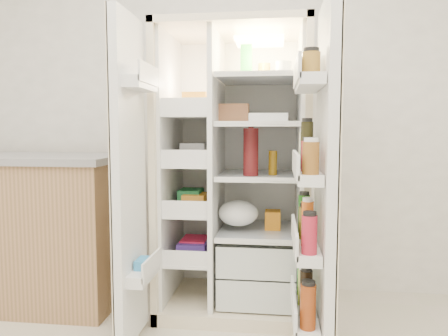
# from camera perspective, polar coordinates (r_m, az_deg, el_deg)

# --- Properties ---
(wall_back) EXTENTS (4.00, 0.02, 2.70)m
(wall_back) POSITION_cam_1_polar(r_m,az_deg,el_deg) (3.11, 0.49, 8.56)
(wall_back) COLOR white
(wall_back) RESTS_ON floor
(refrigerator) EXTENTS (0.92, 0.70, 1.80)m
(refrigerator) POSITION_cam_1_polar(r_m,az_deg,el_deg) (2.78, 1.79, -3.57)
(refrigerator) COLOR beige
(refrigerator) RESTS_ON floor
(freezer_door) EXTENTS (0.15, 0.40, 1.72)m
(freezer_door) POSITION_cam_1_polar(r_m,az_deg,el_deg) (2.29, -12.56, -1.86)
(freezer_door) COLOR white
(freezer_door) RESTS_ON floor
(fridge_door) EXTENTS (0.17, 0.58, 1.72)m
(fridge_door) POSITION_cam_1_polar(r_m,az_deg,el_deg) (2.08, 12.93, -3.05)
(fridge_door) COLOR white
(fridge_door) RESTS_ON floor
(kitchen_counter) EXTENTS (1.38, 0.73, 1.00)m
(kitchen_counter) POSITION_cam_1_polar(r_m,az_deg,el_deg) (3.22, -25.27, -7.25)
(kitchen_counter) COLOR #A57852
(kitchen_counter) RESTS_ON floor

